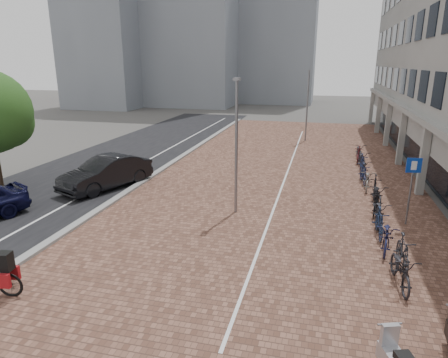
% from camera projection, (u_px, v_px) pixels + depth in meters
% --- Properties ---
extents(ground, '(140.00, 140.00, 0.00)m').
position_uv_depth(ground, '(176.00, 274.00, 11.99)').
color(ground, '#474442').
rests_on(ground, ground).
extents(plaza_brick, '(14.50, 42.00, 0.04)m').
position_uv_depth(plaza_brick, '(283.00, 174.00, 22.66)').
color(plaza_brick, brown).
rests_on(plaza_brick, ground).
extents(street_asphalt, '(8.00, 50.00, 0.03)m').
position_uv_depth(street_asphalt, '(111.00, 163.00, 25.26)').
color(street_asphalt, black).
rests_on(street_asphalt, ground).
extents(curb, '(0.35, 42.00, 0.14)m').
position_uv_depth(curb, '(168.00, 165.00, 24.32)').
color(curb, gray).
rests_on(curb, ground).
extents(lane_line, '(0.12, 44.00, 0.00)m').
position_uv_depth(lane_line, '(140.00, 164.00, 24.78)').
color(lane_line, white).
rests_on(lane_line, street_asphalt).
extents(parking_line, '(0.10, 30.00, 0.00)m').
position_uv_depth(parking_line, '(287.00, 174.00, 22.61)').
color(parking_line, white).
rests_on(parking_line, plaza_brick).
extents(bg_towers, '(33.00, 23.00, 32.00)m').
position_uv_depth(bg_towers, '(201.00, 6.00, 56.85)').
color(bg_towers, gray).
rests_on(bg_towers, ground).
extents(car_dark, '(3.39, 5.19, 1.62)m').
position_uv_depth(car_dark, '(106.00, 173.00, 19.99)').
color(car_dark, black).
rests_on(car_dark, ground).
extents(parking_sign, '(0.57, 0.14, 2.73)m').
position_uv_depth(parking_sign, '(412.00, 180.00, 15.09)').
color(parking_sign, slate).
rests_on(parking_sign, ground).
extents(lamp_near, '(0.12, 0.12, 5.57)m').
position_uv_depth(lamp_near, '(236.00, 149.00, 16.11)').
color(lamp_near, slate).
rests_on(lamp_near, ground).
extents(lamp_far, '(0.12, 0.12, 5.58)m').
position_uv_depth(lamp_far, '(307.00, 107.00, 31.37)').
color(lamp_far, gray).
rests_on(lamp_far, ground).
extents(bike_row, '(1.08, 18.12, 1.05)m').
position_uv_depth(bike_row, '(371.00, 187.00, 18.72)').
color(bike_row, black).
rests_on(bike_row, ground).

